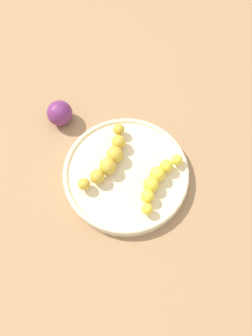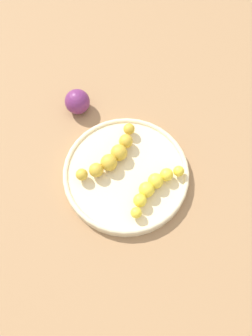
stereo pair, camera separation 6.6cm
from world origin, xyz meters
name	(u,v)px [view 1 (the left image)]	position (x,y,z in m)	size (l,w,h in m)	color
ground_plane	(126,176)	(0.00, 0.00, 0.00)	(2.40, 2.40, 0.00)	#936D47
fruit_bowl	(126,174)	(0.00, 0.00, 0.01)	(0.24, 0.24, 0.02)	beige
banana_spotted	(109,159)	(-0.01, -0.04, 0.04)	(0.15, 0.06, 0.03)	gold
banana_yellow	(157,180)	(0.00, 0.06, 0.03)	(0.13, 0.05, 0.03)	yellow
plum_purple	(60,113)	(-0.07, -0.17, 0.03)	(0.05, 0.05, 0.05)	#662659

